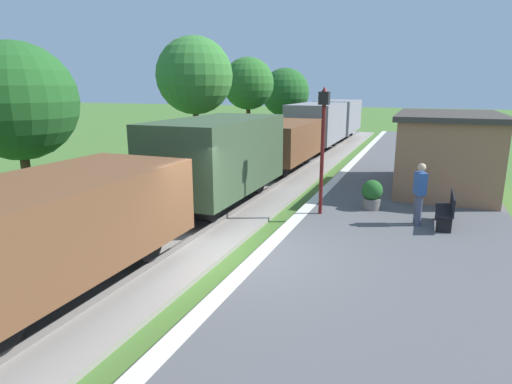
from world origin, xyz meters
name	(u,v)px	position (x,y,z in m)	size (l,w,h in m)	color
ground_plane	(241,265)	(0.00, 0.00, 0.00)	(160.00, 160.00, 0.00)	#47702D
platform_slab	(387,283)	(3.20, 0.00, 0.12)	(6.00, 60.00, 0.25)	#565659
platform_edge_stripe	(257,257)	(0.40, 0.00, 0.25)	(0.36, 60.00, 0.01)	silver
track_ballast	(151,249)	(-2.40, 0.00, 0.06)	(3.80, 60.00, 0.12)	gray
rail_near	(176,247)	(-1.68, 0.00, 0.19)	(0.07, 60.00, 0.14)	slate
rail_far	(127,240)	(-3.12, 0.00, 0.19)	(0.07, 60.00, 0.14)	slate
freight_train	(287,138)	(-2.40, 11.00, 1.58)	(2.50, 32.60, 2.72)	brown
station_hut	(446,151)	(4.40, 8.83, 1.65)	(3.50, 5.80, 2.78)	#9E6B4C
bench_near_hut	(447,209)	(4.37, 3.95, 0.72)	(0.42, 1.50, 0.91)	black
bench_down_platform	(439,155)	(4.37, 14.15, 0.72)	(0.42, 1.50, 0.91)	black
person_waiting	(420,192)	(3.64, 3.80, 1.18)	(0.36, 0.44, 1.71)	#474C66
potted_planter	(372,194)	(2.28, 4.94, 0.72)	(0.64, 0.64, 0.92)	slate
lamp_post_near	(323,128)	(0.92, 3.87, 2.80)	(0.28, 0.28, 3.70)	#591414
tree_trackside_mid	(17,102)	(-7.79, 1.25, 3.51)	(3.52, 3.52, 5.28)	#4C3823
tree_trackside_far	(194,76)	(-6.61, 9.91, 4.43)	(3.58, 3.58, 6.24)	#4C3823
tree_field_left	(248,84)	(-7.16, 17.77, 4.13)	(3.29, 3.29, 5.79)	#4C3823
tree_field_distant	(285,92)	(-6.87, 24.65, 3.51)	(3.74, 3.74, 5.39)	#4C3823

